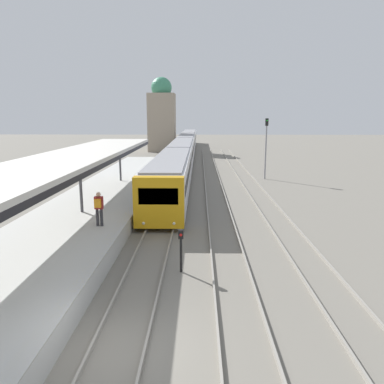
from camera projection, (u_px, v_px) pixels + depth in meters
The scene contains 10 objects.
ground_plane at pixel (118, 353), 9.78m from camera, with size 240.00×240.00×0.00m, color slate.
track_platform_line at pixel (117, 350), 9.76m from camera, with size 1.51×120.00×0.15m.
track_middle_line at pixel (247, 352), 9.69m from camera, with size 1.51×120.00×0.15m.
track_right_line at pixel (378, 353), 9.63m from camera, with size 1.51×120.00×0.15m.
platform_canopy at pixel (80, 155), 20.15m from camera, with size 4.00×25.93×3.26m.
person_on_platform at pixel (99, 206), 17.86m from camera, with size 0.40×0.40×1.66m.
train_near at pixel (185, 147), 53.46m from camera, with size 2.68×69.53×3.11m.
signal_post_near at pixel (181, 246), 14.65m from camera, with size 0.20×0.21×1.74m.
signal_mast_far at pixel (266, 142), 36.27m from camera, with size 0.28×0.29×5.89m.
distant_domed_building at pixel (162, 117), 65.62m from camera, with size 4.65×4.65×12.75m.
Camera 1 is at (2.12, -8.71, 6.06)m, focal length 35.00 mm.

